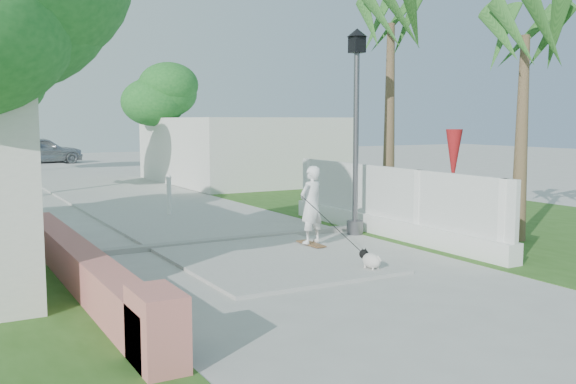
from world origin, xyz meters
TOP-DOWN VIEW (x-y plane):
  - ground at (0.00, 0.00)m, footprint 90.00×90.00m
  - path_strip at (0.00, 20.00)m, footprint 3.20×36.00m
  - curb at (0.00, 6.00)m, footprint 6.50×0.25m
  - grass_right at (7.00, 8.00)m, footprint 8.00×20.00m
  - pink_wall at (-3.30, 3.55)m, footprint 0.45×8.20m
  - lattice_fence at (3.40, 5.00)m, footprint 0.35×7.00m
  - building_right at (6.00, 18.00)m, footprint 6.00×8.00m
  - street_lamp at (2.90, 5.50)m, footprint 0.44×0.44m
  - bollard at (0.20, 10.00)m, footprint 0.14×0.14m
  - patio_umbrella at (4.80, 4.50)m, footprint 0.36×0.36m
  - tree_path_left at (-2.98, 15.98)m, footprint 3.40×3.40m
  - tree_path_right at (3.22, 19.98)m, footprint 3.00×3.00m
  - palm_far at (4.60, 6.50)m, footprint 1.80×1.80m
  - palm_near at (5.40, 3.20)m, footprint 1.80×1.80m
  - skateboarder at (1.21, 4.44)m, footprint 0.64×2.41m
  - dog at (1.08, 2.49)m, footprint 0.28×0.54m
  - parked_car at (0.48, 33.16)m, footprint 4.92×2.79m

SIDE VIEW (x-z plane):
  - ground at x=0.00m, z-range 0.00..0.00m
  - grass_right at x=7.00m, z-range 0.00..0.01m
  - path_strip at x=0.00m, z-range 0.00..0.06m
  - curb at x=0.00m, z-range 0.00..0.10m
  - dog at x=1.08m, z-range 0.02..0.38m
  - pink_wall at x=-3.30m, z-range -0.09..0.71m
  - lattice_fence at x=3.40m, z-range -0.21..1.29m
  - bollard at x=0.20m, z-range 0.04..1.13m
  - parked_car at x=0.48m, z-range 0.00..1.58m
  - skateboarder at x=1.21m, z-range 0.00..1.61m
  - building_right at x=6.00m, z-range 0.00..2.60m
  - patio_umbrella at x=4.80m, z-range 0.54..2.84m
  - street_lamp at x=2.90m, z-range 0.21..4.65m
  - tree_path_right at x=3.22m, z-range 1.10..5.89m
  - tree_path_left at x=-2.98m, z-range 1.21..6.43m
  - palm_near at x=5.40m, z-range 1.60..6.30m
  - palm_far at x=4.60m, z-range 1.83..7.13m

